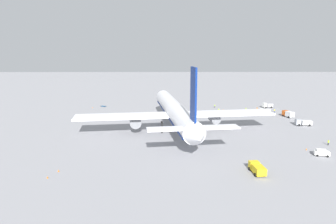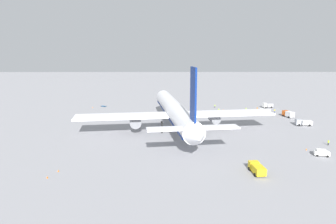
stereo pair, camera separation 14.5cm
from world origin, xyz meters
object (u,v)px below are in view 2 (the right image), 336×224
object	(u,v)px
service_truck_2	(303,122)
service_truck_3	(257,168)
service_van	(322,153)
baggage_cart_1	(104,106)
ground_worker_0	(215,106)
traffic_cone_0	(47,177)
traffic_cone_3	(306,149)
traffic_cone_4	(223,110)
service_truck_1	(288,114)
ground_worker_2	(257,109)
ground_worker_3	(328,142)
traffic_cone_2	(58,171)
service_truck_0	(268,105)
service_truck_4	(265,111)
traffic_cone_1	(93,107)
ground_worker_1	(246,109)
ground_worker_5	(275,111)
airliner	(175,112)
ground_worker_4	(219,110)

from	to	relation	value
service_truck_2	service_truck_3	distance (m)	58.21
service_van	baggage_cart_1	world-z (taller)	service_van
baggage_cart_1	ground_worker_0	xyz separation A→B (m)	(-3.43, -58.84, 0.57)
traffic_cone_0	traffic_cone_3	bearing A→B (deg)	-73.89
service_truck_2	traffic_cone_4	xyz separation A→B (m)	(32.12, 26.16, -1.06)
service_truck_1	ground_worker_2	world-z (taller)	service_truck_1
service_truck_3	ground_worker_0	size ratio (longest dim) A/B	3.83
ground_worker_0	ground_worker_3	bearing A→B (deg)	-157.86
ground_worker_0	traffic_cone_2	xyz separation A→B (m)	(-85.66, 52.54, -0.56)
ground_worker_2	service_truck_0	bearing A→B (deg)	-46.88
service_truck_4	traffic_cone_1	size ratio (longest dim) A/B	9.23
ground_worker_1	ground_worker_5	bearing A→B (deg)	-108.95
airliner	traffic_cone_1	bearing A→B (deg)	41.76
airliner	service_truck_1	bearing A→B (deg)	-65.57
airliner	ground_worker_4	size ratio (longest dim) A/B	44.63
service_truck_4	traffic_cone_0	distance (m)	104.81
ground_worker_1	traffic_cone_0	world-z (taller)	ground_worker_1
service_truck_0	traffic_cone_4	bearing A→B (deg)	103.85
ground_worker_3	traffic_cone_0	bearing A→B (deg)	107.52
ground_worker_5	traffic_cone_1	bearing A→B (deg)	81.96
service_truck_1	traffic_cone_2	xyz separation A→B (m)	(-62.44, 81.91, -1.28)
service_truck_0	baggage_cart_1	distance (m)	86.25
ground_worker_4	traffic_cone_1	xyz separation A→B (m)	(10.78, 63.85, -0.62)
service_truck_3	traffic_cone_2	size ratio (longest dim) A/B	11.52
service_truck_2	ground_worker_5	bearing A→B (deg)	5.81
baggage_cart_1	ground_worker_5	distance (m)	87.17
ground_worker_4	service_truck_2	bearing A→B (deg)	-133.38
baggage_cart_1	traffic_cone_0	distance (m)	93.22
ground_worker_2	traffic_cone_1	distance (m)	83.93
service_truck_3	traffic_cone_2	bearing A→B (deg)	88.46
service_truck_1	service_truck_2	distance (m)	15.48
ground_worker_1	ground_worker_2	bearing A→B (deg)	-78.39
ground_worker_5	traffic_cone_0	size ratio (longest dim) A/B	3.19
airliner	service_truck_1	world-z (taller)	airliner
airliner	service_van	xyz separation A→B (m)	(-27.77, -41.37, -6.40)
airliner	service_van	world-z (taller)	airliner
ground_worker_2	traffic_cone_1	bearing A→B (deg)	85.08
ground_worker_3	traffic_cone_1	xyz separation A→B (m)	(64.07, 89.89, -0.62)
traffic_cone_3	ground_worker_4	bearing A→B (deg)	16.25
traffic_cone_4	traffic_cone_3	bearing A→B (deg)	-167.49
service_truck_1	ground_worker_2	distance (m)	18.32
ground_worker_4	traffic_cone_0	xyz separation A→B (m)	(-78.54, 53.97, -0.62)
baggage_cart_1	traffic_cone_3	xyz separation A→B (m)	(-72.61, -75.93, 0.01)
traffic_cone_4	service_truck_4	bearing A→B (deg)	-118.61
ground_worker_0	traffic_cone_1	size ratio (longest dim) A/B	3.01
baggage_cart_1	airliner	bearing A→B (deg)	-143.90
ground_worker_3	ground_worker_5	bearing A→B (deg)	-0.61
traffic_cone_0	traffic_cone_2	size ratio (longest dim) A/B	1.00
ground_worker_2	traffic_cone_0	bearing A→B (deg)	138.08
service_truck_3	ground_worker_3	xyz separation A→B (m)	(22.59, -29.35, -0.41)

